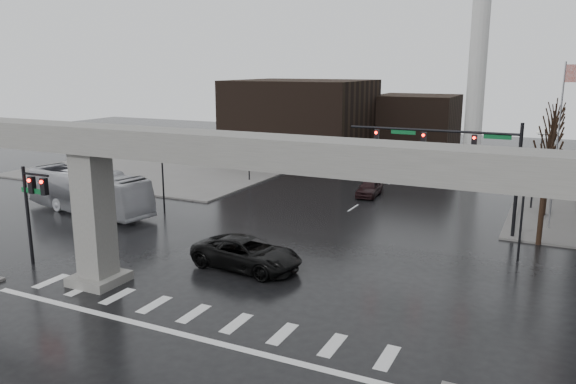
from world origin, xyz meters
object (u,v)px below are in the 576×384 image
object	(u,v)px
pickup_truck	(247,253)
city_bus	(89,191)
signal_mast_arm	(461,151)
far_car	(369,188)

from	to	relation	value
pickup_truck	city_bus	distance (m)	18.95
signal_mast_arm	far_car	size ratio (longest dim) A/B	2.75
signal_mast_arm	pickup_truck	world-z (taller)	signal_mast_arm
signal_mast_arm	city_bus	size ratio (longest dim) A/B	0.95
pickup_truck	far_car	distance (m)	21.35
city_bus	signal_mast_arm	bearing A→B (deg)	-65.36
city_bus	far_car	bearing A→B (deg)	-40.63
city_bus	far_car	world-z (taller)	city_bus
signal_mast_arm	pickup_truck	xyz separation A→B (m)	(-9.78, -13.27, -4.90)
signal_mast_arm	far_car	bearing A→B (deg)	138.63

